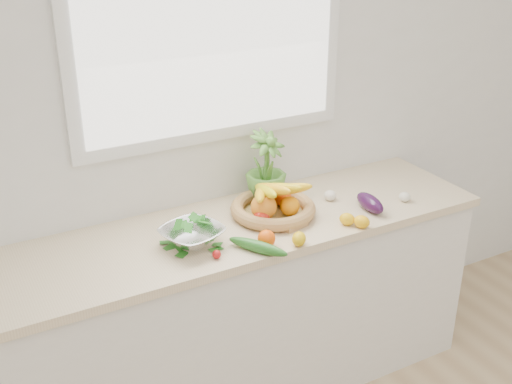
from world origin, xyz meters
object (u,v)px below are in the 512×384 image
apple (262,218)px  potted_herb (266,167)px  eggplant (370,203)px  fruit_basket (272,204)px  cucumber (258,247)px  colander_with_spinach (192,232)px

apple → potted_herb: bearing=56.3°
eggplant → fruit_basket: 0.45m
apple → eggplant: size_ratio=0.38×
cucumber → apple: bearing=57.3°
apple → potted_herb: size_ratio=0.21×
apple → cucumber: apple is taller
cucumber → colander_with_spinach: size_ratio=0.87×
eggplant → colander_with_spinach: 0.85m
cucumber → eggplant: bearing=8.0°
eggplant → potted_herb: potted_herb is taller
cucumber → fruit_basket: fruit_basket is taller
eggplant → fruit_basket: bearing=157.9°
potted_herb → colander_with_spinach: potted_herb is taller
cucumber → potted_herb: (0.27, 0.41, 0.15)m
eggplant → colander_with_spinach: colander_with_spinach is taller
eggplant → cucumber: eggplant is taller
apple → colander_with_spinach: (-0.34, -0.02, 0.03)m
cucumber → potted_herb: 0.51m
colander_with_spinach → cucumber: bearing=-39.8°
fruit_basket → colander_with_spinach: fruit_basket is taller
apple → fruit_basket: bearing=34.3°
potted_herb → fruit_basket: size_ratio=0.77×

